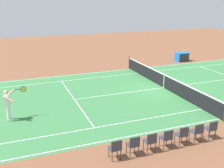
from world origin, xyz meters
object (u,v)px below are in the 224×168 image
at_px(spectator_chair_3, 167,137).
at_px(spectator_chair_2, 182,134).
at_px(spectator_chair_6, 116,148).
at_px(spectator_chair_1, 197,131).
at_px(spectator_chair_4, 150,141).
at_px(tennis_net, 164,81).
at_px(tennis_ball, 192,85).
at_px(spectator_chair_5, 133,144).
at_px(equipment_cart_tarped, 182,57).
at_px(tennis_player_near, 8,103).
at_px(spectator_chair_0, 211,128).

bearing_deg(spectator_chair_3, spectator_chair_2, 180.00).
bearing_deg(spectator_chair_6, spectator_chair_1, 180.00).
bearing_deg(spectator_chair_2, spectator_chair_4, 0.00).
height_order(tennis_net, tennis_ball, tennis_net).
relative_size(spectator_chair_2, spectator_chair_4, 1.00).
bearing_deg(tennis_ball, spectator_chair_5, 40.49).
bearing_deg(spectator_chair_4, tennis_ball, -136.58).
height_order(spectator_chair_3, equipment_cart_tarped, spectator_chair_3).
distance_m(tennis_player_near, spectator_chair_1, 9.23).
relative_size(tennis_net, spectator_chair_6, 13.30).
bearing_deg(spectator_chair_4, spectator_chair_0, 180.00).
relative_size(tennis_ball, spectator_chair_3, 0.08).
relative_size(tennis_net, spectator_chair_0, 13.30).
bearing_deg(spectator_chair_1, spectator_chair_6, 0.00).
distance_m(spectator_chair_2, spectator_chair_6, 3.05).
height_order(tennis_ball, spectator_chair_3, spectator_chair_3).
height_order(spectator_chair_4, spectator_chair_5, same).
relative_size(spectator_chair_3, spectator_chair_5, 1.00).
distance_m(spectator_chair_4, spectator_chair_6, 1.53).
bearing_deg(spectator_chair_5, equipment_cart_tarped, -130.96).
distance_m(tennis_ball, spectator_chair_5, 10.30).
distance_m(tennis_net, spectator_chair_6, 9.52).
bearing_deg(spectator_chair_5, spectator_chair_0, 180.00).
distance_m(spectator_chair_0, spectator_chair_4, 3.05).
relative_size(tennis_ball, spectator_chair_0, 0.08).
bearing_deg(spectator_chair_5, spectator_chair_3, 180.00).
bearing_deg(equipment_cart_tarped, tennis_net, 47.22).
bearing_deg(tennis_net, spectator_chair_2, 64.05).
relative_size(spectator_chair_0, equipment_cart_tarped, 0.70).
height_order(spectator_chair_1, spectator_chair_3, same).
bearing_deg(spectator_chair_0, spectator_chair_1, 0.00).
bearing_deg(equipment_cart_tarped, spectator_chair_0, 59.60).
xyz_separation_m(spectator_chair_0, spectator_chair_1, (0.76, 0.00, 0.00)).
bearing_deg(equipment_cart_tarped, spectator_chair_1, 57.26).
height_order(tennis_player_near, spectator_chair_5, tennis_player_near).
distance_m(tennis_player_near, tennis_ball, 12.44).
bearing_deg(spectator_chair_3, tennis_ball, -133.31).
xyz_separation_m(spectator_chair_0, spectator_chair_4, (3.05, 0.00, 0.00)).
bearing_deg(tennis_net, spectator_chair_4, 54.82).
bearing_deg(spectator_chair_5, spectator_chair_2, 180.00).
distance_m(spectator_chair_0, spectator_chair_2, 1.53).
bearing_deg(tennis_ball, spectator_chair_0, 59.05).
distance_m(spectator_chair_2, spectator_chair_3, 0.76).
distance_m(spectator_chair_2, spectator_chair_5, 2.29).
xyz_separation_m(tennis_ball, spectator_chair_3, (6.30, 6.68, 0.49)).
xyz_separation_m(tennis_net, equipment_cart_tarped, (-6.09, -6.58, -0.05)).
bearing_deg(spectator_chair_3, spectator_chair_6, 0.00).
bearing_deg(spectator_chair_0, equipment_cart_tarped, -120.40).
bearing_deg(spectator_chair_2, tennis_ball, -129.63).
relative_size(spectator_chair_0, spectator_chair_3, 1.00).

